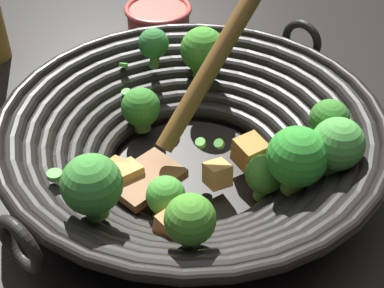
% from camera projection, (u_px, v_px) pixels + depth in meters
% --- Properties ---
extents(ground_plane, '(4.00, 4.00, 0.00)m').
position_uv_depth(ground_plane, '(192.00, 176.00, 0.60)').
color(ground_plane, black).
extents(wok, '(0.43, 0.40, 0.24)m').
position_uv_depth(wok, '(194.00, 139.00, 0.56)').
color(wok, black).
rests_on(wok, ground).
extents(prep_bowl, '(0.10, 0.10, 0.05)m').
position_uv_depth(prep_bowl, '(159.00, 21.00, 0.82)').
color(prep_bowl, '#D15647').
rests_on(prep_bowl, ground).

